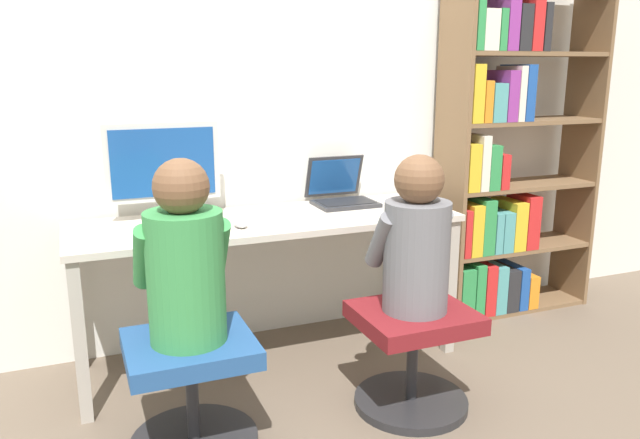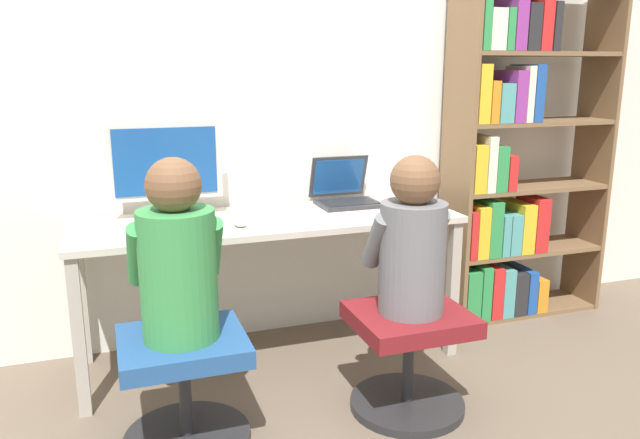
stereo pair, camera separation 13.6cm
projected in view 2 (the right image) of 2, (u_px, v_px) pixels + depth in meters
ground_plane at (288, 385)px, 2.85m from camera, size 14.00×14.00×0.00m
wall_back at (248, 90)px, 3.14m from camera, size 10.00×0.05×2.60m
desk at (269, 234)px, 2.97m from camera, size 1.81×0.59×0.72m
desktop_monitor at (166, 169)px, 2.90m from camera, size 0.52×0.20×0.45m
laptop at (345, 194)px, 3.23m from camera, size 0.31×0.31×0.24m
keyboard at (181, 227)px, 2.73m from camera, size 0.39×0.16×0.03m
computer_mouse_by_keyboard at (240, 222)px, 2.78m from camera, size 0.06×0.10×0.04m
office_chair_left at (185, 382)px, 2.36m from camera, size 0.48×0.48×0.44m
office_chair_right at (409, 353)px, 2.60m from camera, size 0.48×0.48×0.44m
person_at_monitor at (177, 259)px, 2.25m from camera, size 0.34×0.31×0.67m
person_at_laptop at (412, 243)px, 2.49m from camera, size 0.33×0.30×0.64m
bookshelf at (511, 167)px, 3.46m from camera, size 0.94×0.31×1.86m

